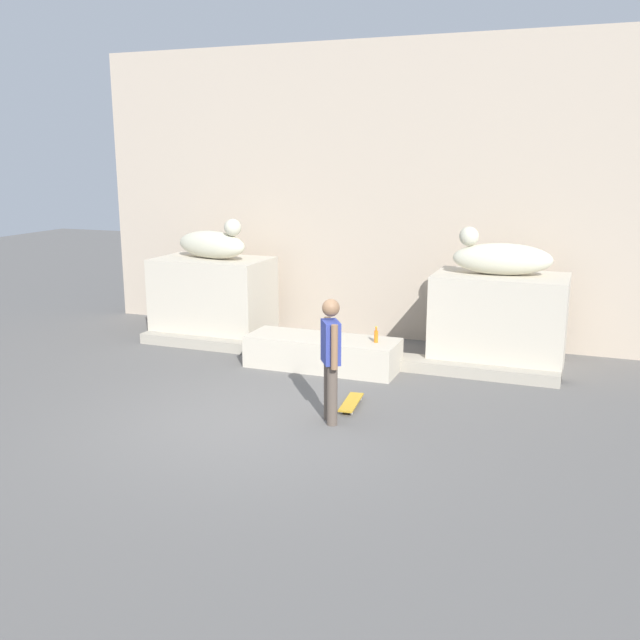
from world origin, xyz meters
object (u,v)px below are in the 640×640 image
(bottle_orange, at_px, (376,336))
(statue_reclining_right, at_px, (500,258))
(statue_reclining_left, at_px, (213,244))
(skater, at_px, (331,355))
(bottle_green, at_px, (332,331))
(skateboard, at_px, (351,402))

(bottle_orange, bearing_deg, statue_reclining_right, 33.91)
(bottle_orange, bearing_deg, statue_reclining_left, 161.97)
(skater, height_order, bottle_orange, skater)
(statue_reclining_right, height_order, bottle_green, statue_reclining_right)
(statue_reclining_left, height_order, bottle_green, statue_reclining_left)
(statue_reclining_right, xyz_separation_m, skateboard, (-1.62, -2.79, -1.77))
(bottle_orange, bearing_deg, skater, -88.73)
(skateboard, bearing_deg, statue_reclining_left, 46.99)
(statue_reclining_left, height_order, skater, statue_reclining_left)
(skater, distance_m, skateboard, 1.08)
(skater, xyz_separation_m, bottle_green, (-0.82, 2.32, -0.29))
(bottle_orange, bearing_deg, skateboard, -85.63)
(statue_reclining_right, xyz_separation_m, bottle_orange, (-1.74, -1.17, -1.20))
(skateboard, bearing_deg, bottle_green, 22.27)
(bottle_orange, distance_m, bottle_green, 0.77)
(statue_reclining_right, xyz_separation_m, bottle_green, (-2.51, -1.13, -1.20))
(statue_reclining_left, xyz_separation_m, statue_reclining_right, (5.32, 0.01, 0.00))
(statue_reclining_right, bearing_deg, statue_reclining_left, -5.66)
(statue_reclining_left, distance_m, bottle_orange, 3.95)
(statue_reclining_left, distance_m, bottle_green, 3.25)
(skateboard, height_order, bottle_orange, bottle_orange)
(skateboard, height_order, bottle_green, bottle_green)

